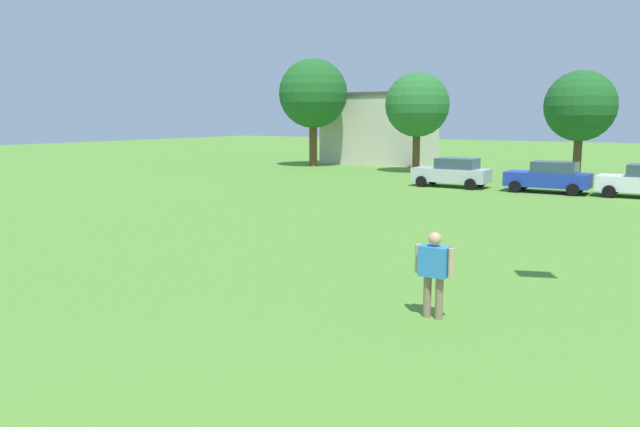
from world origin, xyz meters
TOP-DOWN VIEW (x-y plane):
  - ground_plane at (0.00, 30.00)m, footprint 160.00×160.00m
  - adult_bystander at (1.92, 12.67)m, footprint 0.84×0.35m
  - parked_car_silver_0 at (-6.11, 35.92)m, footprint 4.30×2.02m
  - parked_car_blue_1 at (-0.75, 36.00)m, footprint 4.30×2.02m
  - tree_far_left at (-21.36, 44.93)m, footprint 5.58×5.58m
  - tree_left at (-11.76, 43.81)m, footprint 4.62×4.62m
  - tree_center_left at (-0.71, 43.83)m, footprint 4.45×4.45m
  - house_left at (-18.23, 50.89)m, footprint 9.02×6.27m

SIDE VIEW (x-z plane):
  - ground_plane at x=0.00m, z-range 0.00..0.00m
  - parked_car_silver_0 at x=-6.11m, z-range 0.02..1.70m
  - parked_car_blue_1 at x=-0.75m, z-range 0.02..1.70m
  - adult_bystander at x=1.92m, z-range 0.17..1.93m
  - house_left at x=-18.23m, z-range 0.01..6.07m
  - tree_center_left at x=-0.71m, z-range 1.21..8.15m
  - tree_left at x=-11.76m, z-range 1.26..8.47m
  - tree_far_left at x=-21.36m, z-range 1.52..10.23m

